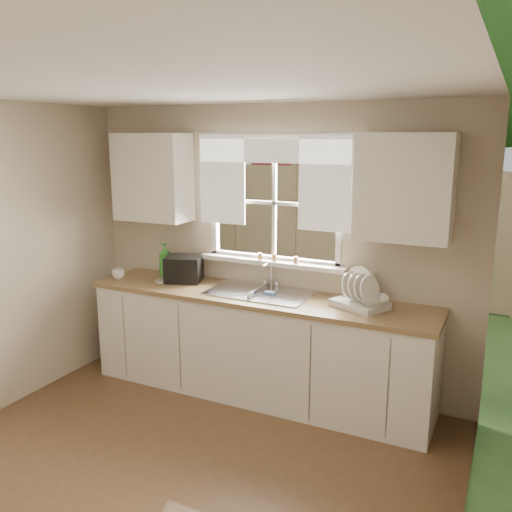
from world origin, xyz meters
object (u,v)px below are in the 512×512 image
at_px(black_appliance, 184,269).
at_px(cup, 118,274).
at_px(soap_bottle_a, 165,260).
at_px(dish_rack, 360,297).

bearing_deg(black_appliance, cup, 179.12).
distance_m(cup, black_appliance, 0.64).
xyz_separation_m(cup, black_appliance, (0.60, 0.20, 0.07)).
bearing_deg(soap_bottle_a, cup, -126.93).
relative_size(dish_rack, black_appliance, 1.50).
distance_m(soap_bottle_a, black_appliance, 0.28).
bearing_deg(black_appliance, dish_rack, -21.58).
height_order(cup, black_appliance, black_appliance).
xyz_separation_m(soap_bottle_a, black_appliance, (0.26, -0.08, -0.04)).
bearing_deg(soap_bottle_a, black_appliance, -4.28).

